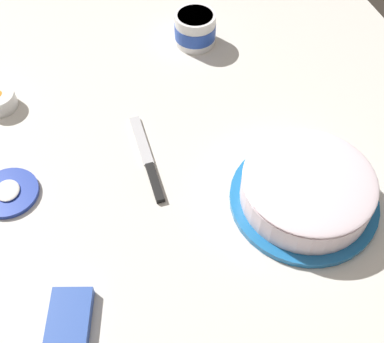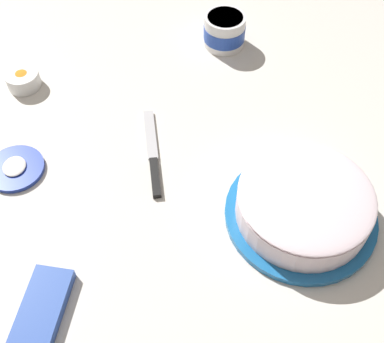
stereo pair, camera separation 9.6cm
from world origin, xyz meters
The scene contains 6 objects.
ground_plane centered at (0.00, 0.00, 0.00)m, with size 1.54×1.54×0.00m, color silver.
frosted_cake centered at (0.17, 0.30, 0.04)m, with size 0.29×0.29×0.09m.
frosting_tub centered at (-0.36, 0.25, 0.04)m, with size 0.11×0.11×0.08m.
frosting_tub_lid centered at (-0.02, -0.25, 0.01)m, with size 0.12×0.12×0.02m.
spreading_knife centered at (-0.01, 0.03, 0.01)m, with size 0.24×0.02×0.01m.
candy_box_lower centered at (0.29, -0.18, 0.01)m, with size 0.14×0.07×0.02m, color #2D51B2.
Camera 1 is at (0.62, -0.07, 0.80)m, focal length 45.62 mm.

